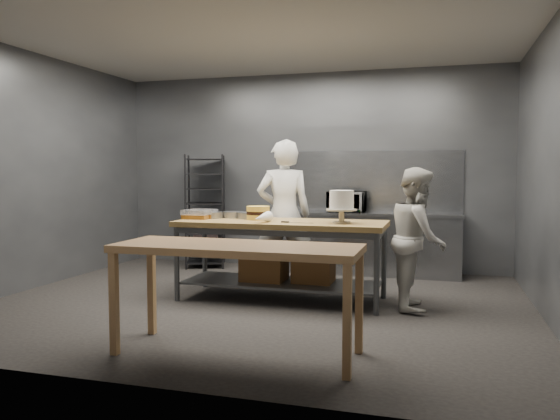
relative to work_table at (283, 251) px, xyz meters
name	(u,v)px	position (x,y,z in m)	size (l,w,h in m)	color
ground	(257,303)	(-0.23, -0.27, -0.57)	(6.00, 6.00, 0.00)	black
back_wall	(308,171)	(-0.23, 2.23, 0.93)	(6.00, 0.04, 3.00)	#4C4F54
work_table	(283,251)	(0.00, 0.00, 0.00)	(2.40, 0.90, 0.92)	olive
near_counter	(237,255)	(0.17, -1.94, 0.24)	(2.00, 0.70, 0.90)	#9D6B41
back_counter	(370,243)	(0.77, 1.91, -0.12)	(2.60, 0.60, 0.90)	slate
splashback_panel	(373,181)	(0.77, 2.21, 0.78)	(2.60, 0.02, 0.90)	slate
speed_rack	(205,212)	(-1.79, 1.83, 0.28)	(0.79, 0.82, 1.75)	black
chef_behind	(284,214)	(-0.17, 0.65, 0.37)	(0.69, 0.45, 1.89)	white
chef_right	(418,238)	(1.52, 0.02, 0.20)	(0.75, 0.58, 1.54)	beige
microwave	(346,202)	(0.42, 1.91, 0.48)	(0.54, 0.37, 0.30)	black
frosted_cake_stand	(342,202)	(0.70, -0.10, 0.58)	(0.34, 0.34, 0.36)	#BFB599
layer_cake	(258,213)	(-0.33, 0.07, 0.43)	(0.27, 0.27, 0.16)	#E6B749
cake_pans	(232,215)	(-0.70, 0.19, 0.39)	(0.76, 0.39, 0.07)	gray
piping_bag	(262,218)	(-0.15, -0.33, 0.41)	(0.12, 0.12, 0.38)	white
offset_spatula	(293,222)	(0.17, -0.20, 0.35)	(0.36, 0.02, 0.02)	slate
pastry_clamshells	(200,214)	(-1.06, 0.02, 0.40)	(0.34, 0.36, 0.11)	brown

